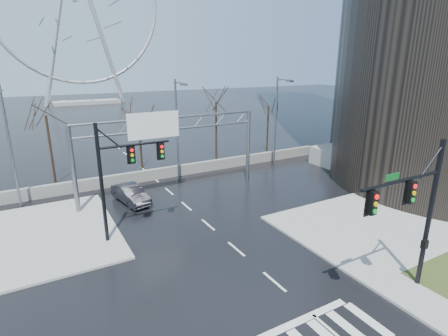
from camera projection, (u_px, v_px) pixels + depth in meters
ground at (274, 282)px, 19.07m from camera, size 260.00×260.00×0.00m
sidewalk_right_ext at (368, 226)px, 25.41m from camera, size 12.00×10.00×0.15m
sidewalk_far at (38, 236)px, 23.88m from camera, size 10.00×12.00×0.15m
tower_podium at (439, 160)px, 39.07m from camera, size 22.00×18.00×2.00m
barrier_wall at (155, 174)px, 35.58m from camera, size 52.00×0.50×1.10m
signal_mast_near at (416, 207)px, 16.70m from camera, size 5.52×0.41×8.00m
signal_mast_far at (119, 171)px, 22.38m from camera, size 4.72×0.41×8.00m
sign_gantry at (167, 139)px, 29.86m from camera, size 16.36×0.40×7.60m
streetlight_left at (8, 138)px, 26.86m from camera, size 0.50×2.55×10.00m
streetlight_mid at (178, 123)px, 33.44m from camera, size 0.50×2.55×10.00m
streetlight_right at (278, 114)px, 39.07m from camera, size 0.50×2.55×10.00m
tree_left at (47, 124)px, 32.69m from camera, size 3.75×3.75×7.50m
tree_center at (139, 123)px, 37.99m from camera, size 3.25×3.25×6.50m
tree_right at (216, 109)px, 41.08m from camera, size 3.90×3.90×7.80m
tree_far_right at (268, 111)px, 45.49m from camera, size 3.40×3.40×6.80m
ferris_wheel at (76, 5)px, 93.02m from camera, size 45.00×6.00×50.91m
car at (131, 194)px, 29.62m from camera, size 2.46×4.86×1.53m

